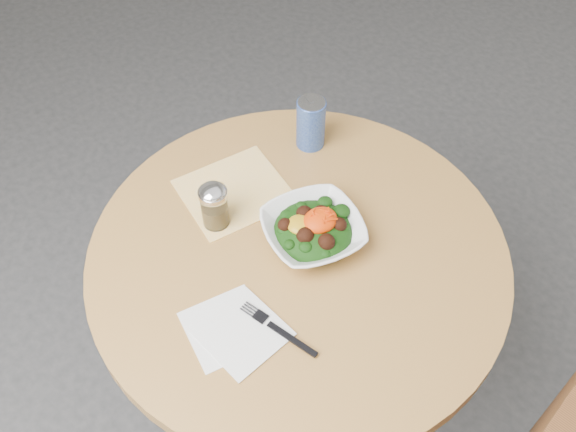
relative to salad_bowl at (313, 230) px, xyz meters
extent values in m
plane|color=#303032|center=(-0.04, -0.01, -0.78)|extent=(6.00, 6.00, 0.00)
cylinder|color=black|center=(-0.04, -0.01, -0.76)|extent=(0.52, 0.52, 0.03)
cylinder|color=black|center=(-0.04, -0.01, -0.42)|extent=(0.10, 0.10, 0.71)
cylinder|color=#C59547|center=(-0.04, -0.01, -0.05)|extent=(0.90, 0.90, 0.04)
cube|color=#F39E0C|center=(-0.06, 0.21, -0.03)|extent=(0.25, 0.24, 0.00)
cube|color=silver|center=(-0.27, -0.07, -0.03)|extent=(0.17, 0.17, 0.00)
cube|color=silver|center=(-0.25, -0.10, -0.03)|extent=(0.16, 0.16, 0.00)
imported|color=white|center=(0.00, 0.00, 0.00)|extent=(0.25, 0.25, 0.05)
ellipsoid|color=black|center=(0.00, 0.00, -0.01)|extent=(0.17, 0.17, 0.06)
ellipsoid|color=#BD8912|center=(-0.02, 0.01, 0.02)|extent=(0.05, 0.05, 0.02)
ellipsoid|color=#F33305|center=(0.01, 0.00, 0.03)|extent=(0.08, 0.07, 0.03)
cube|color=black|center=(-0.19, -0.17, -0.02)|extent=(0.04, 0.11, 0.00)
cube|color=black|center=(-0.21, -0.08, -0.02)|extent=(0.04, 0.07, 0.00)
cylinder|color=silver|center=(-0.14, 0.16, 0.02)|extent=(0.06, 0.06, 0.09)
cylinder|color=#A2824B|center=(-0.14, 0.16, 0.00)|extent=(0.05, 0.05, 0.05)
cylinder|color=silver|center=(-0.14, 0.16, 0.07)|extent=(0.06, 0.06, 0.01)
ellipsoid|color=silver|center=(-0.14, 0.16, 0.07)|extent=(0.06, 0.06, 0.03)
cylinder|color=navy|center=(0.18, 0.23, 0.03)|extent=(0.07, 0.07, 0.13)
cylinder|color=#B2B2B9|center=(0.18, 0.23, 0.10)|extent=(0.07, 0.07, 0.00)
cube|color=#B2B2B9|center=(0.18, 0.24, 0.10)|extent=(0.02, 0.02, 0.00)
camera|label=1|loc=(-0.56, -0.64, 1.07)|focal=40.00mm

